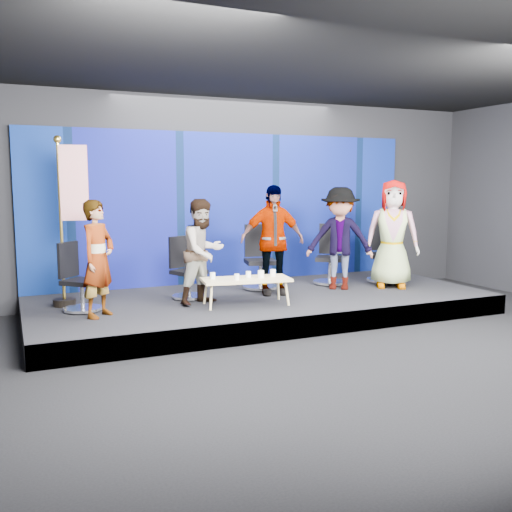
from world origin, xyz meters
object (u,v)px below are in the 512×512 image
(chair_d, at_px, (330,264))
(mug_d, at_px, (261,274))
(mug_e, at_px, (273,273))
(mug_a, at_px, (213,276))
(flag_stand, at_px, (70,217))
(panelist_e, at_px, (392,234))
(mug_b, at_px, (237,277))
(panelist_b, at_px, (203,252))
(panelist_a, at_px, (98,259))
(panelist_d, at_px, (340,238))
(chair_c, at_px, (260,268))
(chair_e, at_px, (384,261))
(panelist_c, at_px, (272,240))
(coffee_table, at_px, (246,280))
(chair_b, at_px, (187,278))
(mug_c, at_px, (248,274))
(chair_a, at_px, (79,289))

(chair_d, height_order, mug_d, chair_d)
(mug_d, distance_m, mug_e, 0.23)
(mug_a, distance_m, flag_stand, 2.17)
(panelist_e, distance_m, mug_b, 3.02)
(panelist_b, xyz_separation_m, flag_stand, (-1.76, 0.62, 0.51))
(chair_d, relative_size, panelist_e, 0.58)
(panelist_a, height_order, mug_a, panelist_a)
(panelist_a, distance_m, mug_d, 2.28)
(panelist_d, xyz_separation_m, mug_b, (-2.06, -0.61, -0.41))
(panelist_b, bearing_deg, mug_b, -72.43)
(chair_c, relative_size, panelist_d, 0.63)
(chair_e, bearing_deg, panelist_c, -142.74)
(panelist_c, distance_m, panelist_d, 1.20)
(panelist_e, xyz_separation_m, coffee_table, (-2.78, -0.33, -0.54))
(chair_c, distance_m, panelist_e, 2.29)
(mug_b, bearing_deg, panelist_a, 174.47)
(panelist_a, height_order, chair_b, panelist_a)
(mug_d, bearing_deg, mug_c, 147.64)
(chair_e, height_order, coffee_table, chair_e)
(panelist_a, xyz_separation_m, mug_e, (2.48, -0.07, -0.33))
(chair_b, xyz_separation_m, panelist_c, (1.32, -0.23, 0.55))
(chair_d, xyz_separation_m, panelist_d, (-0.12, -0.49, 0.50))
(panelist_b, xyz_separation_m, chair_d, (2.54, 0.70, -0.42))
(mug_b, bearing_deg, panelist_d, 16.51)
(panelist_a, bearing_deg, chair_b, -18.55)
(panelist_c, xyz_separation_m, coffee_table, (-0.69, -0.58, -0.50))
(panelist_b, relative_size, mug_e, 15.70)
(flag_stand, bearing_deg, chair_d, 13.24)
(panelist_c, relative_size, coffee_table, 1.30)
(chair_d, distance_m, mug_c, 2.17)
(mug_c, xyz_separation_m, mug_e, (0.38, -0.03, 0.00))
(panelist_b, xyz_separation_m, mug_b, (0.36, -0.40, -0.33))
(chair_e, xyz_separation_m, coffee_table, (-2.98, -0.80, -0.01))
(coffee_table, distance_m, flag_stand, 2.64)
(chair_a, distance_m, panelist_c, 2.98)
(coffee_table, height_order, mug_b, mug_b)
(panelist_b, relative_size, mug_c, 17.15)
(chair_b, bearing_deg, panelist_b, -101.86)
(chair_c, bearing_deg, chair_a, -157.55)
(mug_e, relative_size, flag_stand, 0.04)
(panelist_e, bearing_deg, panelist_d, -160.62)
(chair_e, distance_m, panelist_e, 0.74)
(panelist_c, distance_m, coffee_table, 1.03)
(panelist_c, height_order, panelist_e, panelist_e)
(chair_c, relative_size, panelist_c, 0.62)
(panelist_d, bearing_deg, chair_d, 112.10)
(panelist_a, distance_m, panelist_d, 3.95)
(mug_b, bearing_deg, panelist_c, 37.54)
(panelist_c, bearing_deg, chair_b, -177.56)
(mug_a, height_order, mug_e, mug_e)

